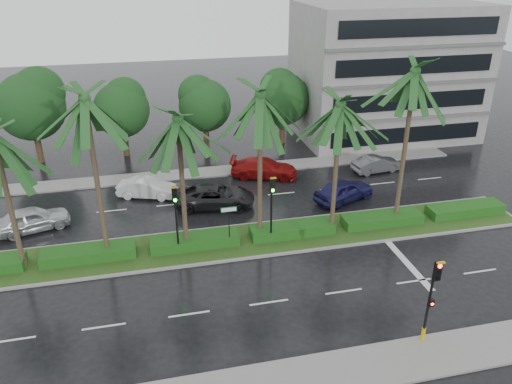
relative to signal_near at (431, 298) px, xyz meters
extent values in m
plane|color=black|center=(-6.00, 9.39, -2.50)|extent=(120.00, 120.00, 0.00)
cube|color=gray|center=(-6.00, -0.81, -2.44)|extent=(40.00, 2.40, 0.12)
cube|color=gray|center=(-6.00, 21.39, -2.44)|extent=(40.00, 2.00, 0.12)
cube|color=gray|center=(-6.00, 10.39, -2.43)|extent=(36.00, 4.00, 0.14)
cube|color=#254717|center=(-6.00, 10.39, -2.36)|extent=(35.60, 3.70, 0.02)
cube|color=#1D4513|center=(-15.00, 10.39, -2.05)|extent=(5.20, 1.40, 0.60)
cube|color=#1D4513|center=(-9.00, 10.39, -2.05)|extent=(5.20, 1.40, 0.60)
cube|color=#1D4513|center=(-3.00, 10.39, -2.05)|extent=(5.20, 1.40, 0.60)
cube|color=#1D4513|center=(3.00, 10.39, -2.05)|extent=(5.20, 1.40, 0.60)
cube|color=#1D4513|center=(9.00, 10.39, -2.05)|extent=(5.20, 1.40, 0.60)
cube|color=silver|center=(-18.00, 4.39, -2.50)|extent=(2.00, 0.12, 0.01)
cube|color=silver|center=(-18.00, 16.39, -2.50)|extent=(2.00, 0.12, 0.01)
cube|color=silver|center=(-14.00, 4.39, -2.50)|extent=(2.00, 0.12, 0.01)
cube|color=silver|center=(-14.00, 16.39, -2.50)|extent=(2.00, 0.12, 0.01)
cube|color=silver|center=(-10.00, 4.39, -2.50)|extent=(2.00, 0.12, 0.01)
cube|color=silver|center=(-10.00, 16.39, -2.50)|extent=(2.00, 0.12, 0.01)
cube|color=silver|center=(-6.00, 4.39, -2.50)|extent=(2.00, 0.12, 0.01)
cube|color=silver|center=(-6.00, 16.39, -2.50)|extent=(2.00, 0.12, 0.01)
cube|color=silver|center=(-2.00, 4.39, -2.50)|extent=(2.00, 0.12, 0.01)
cube|color=silver|center=(-2.00, 16.39, -2.50)|extent=(2.00, 0.12, 0.01)
cube|color=silver|center=(2.00, 4.39, -2.50)|extent=(2.00, 0.12, 0.01)
cube|color=silver|center=(2.00, 16.39, -2.50)|extent=(2.00, 0.12, 0.01)
cube|color=silver|center=(6.00, 4.39, -2.50)|extent=(2.00, 0.12, 0.01)
cube|color=silver|center=(6.00, 16.39, -2.50)|extent=(2.00, 0.12, 0.01)
cube|color=silver|center=(10.00, 16.39, -2.50)|extent=(2.00, 0.12, 0.01)
cube|color=silver|center=(2.50, 6.39, -2.50)|extent=(0.40, 6.00, 0.01)
cylinder|color=#3F3524|center=(-18.50, 10.39, 1.47)|extent=(0.28, 0.28, 7.64)
cylinder|color=#3F3524|center=(-18.50, 10.39, -2.13)|extent=(0.40, 0.40, 0.44)
cylinder|color=#3F3524|center=(-14.00, 10.49, 2.24)|extent=(0.28, 0.28, 9.19)
cylinder|color=#3F3524|center=(-14.00, 10.49, -2.13)|extent=(0.40, 0.40, 0.44)
cylinder|color=#3F3524|center=(-9.50, 10.29, 1.60)|extent=(0.28, 0.28, 7.90)
cylinder|color=#3F3524|center=(-9.50, 10.29, -2.13)|extent=(0.40, 0.40, 0.44)
cylinder|color=#3F3524|center=(-5.00, 10.59, 2.06)|extent=(0.28, 0.28, 8.83)
cylinder|color=#3F3524|center=(-5.00, 10.59, -2.13)|extent=(0.40, 0.40, 0.44)
cylinder|color=#3F3524|center=(-0.50, 10.19, 1.71)|extent=(0.28, 0.28, 8.13)
cylinder|color=#3F3524|center=(-0.50, 10.19, -2.13)|extent=(0.40, 0.40, 0.44)
cylinder|color=#3F3524|center=(4.00, 10.49, 2.49)|extent=(0.28, 0.28, 9.69)
cylinder|color=#3F3524|center=(4.00, 10.49, -2.13)|extent=(0.40, 0.40, 0.44)
cylinder|color=black|center=(0.00, 0.09, -0.68)|extent=(0.12, 0.12, 3.40)
cube|color=black|center=(0.00, -0.09, 1.47)|extent=(0.30, 0.18, 0.90)
cube|color=gold|center=(0.00, -0.21, 1.95)|extent=(0.34, 0.12, 0.06)
cylinder|color=#FF0C05|center=(0.00, -0.19, 1.77)|extent=(0.18, 0.04, 0.18)
cylinder|color=black|center=(0.00, -0.19, 1.47)|extent=(0.18, 0.04, 0.18)
cylinder|color=black|center=(0.00, -0.19, 1.17)|extent=(0.18, 0.04, 0.18)
cylinder|color=gold|center=(0.00, 0.09, -2.03)|extent=(0.18, 0.18, 0.70)
cube|color=black|center=(0.00, -0.07, -0.18)|extent=(0.22, 0.16, 0.32)
cylinder|color=#FF0C05|center=(0.00, -0.16, -0.18)|extent=(0.12, 0.03, 0.12)
cylinder|color=black|center=(-10.00, 9.79, -0.65)|extent=(0.12, 0.12, 3.40)
cube|color=black|center=(-10.00, 9.61, 1.50)|extent=(0.30, 0.18, 0.90)
cube|color=gold|center=(-10.00, 9.49, 1.98)|extent=(0.34, 0.12, 0.06)
cylinder|color=black|center=(-10.00, 9.51, 1.80)|extent=(0.18, 0.04, 0.18)
cylinder|color=black|center=(-10.00, 9.51, 1.50)|extent=(0.18, 0.04, 0.18)
cylinder|color=#0CE519|center=(-10.00, 9.51, 1.20)|extent=(0.18, 0.04, 0.18)
cylinder|color=black|center=(-4.50, 9.79, -0.65)|extent=(0.12, 0.12, 3.40)
cube|color=black|center=(-4.50, 9.61, 1.50)|extent=(0.30, 0.18, 0.90)
cube|color=gold|center=(-4.50, 9.49, 1.98)|extent=(0.34, 0.12, 0.06)
cylinder|color=black|center=(-4.50, 9.51, 1.80)|extent=(0.18, 0.04, 0.18)
cylinder|color=black|center=(-4.50, 9.51, 1.50)|extent=(0.18, 0.04, 0.18)
cylinder|color=#0CE519|center=(-4.50, 9.51, 1.20)|extent=(0.18, 0.04, 0.18)
cylinder|color=black|center=(-7.00, 9.89, -1.05)|extent=(0.06, 0.06, 2.60)
cube|color=#0C5926|center=(-7.00, 9.86, 0.10)|extent=(0.95, 0.04, 0.30)
cube|color=white|center=(-7.00, 9.84, 0.10)|extent=(0.85, 0.01, 0.22)
cylinder|color=#382C19|center=(-20.00, 26.89, -1.18)|extent=(0.52, 0.52, 2.64)
sphere|color=#143717|center=(-20.00, 26.89, 2.26)|extent=(5.44, 5.44, 5.44)
sphere|color=#143717|center=(-20.00, 27.19, 3.31)|extent=(4.08, 4.08, 4.08)
cylinder|color=#382C19|center=(-13.00, 26.89, -1.38)|extent=(0.52, 0.52, 2.25)
sphere|color=#143717|center=(-13.00, 26.89, 1.54)|extent=(4.62, 4.62, 4.62)
sphere|color=#143717|center=(-13.00, 27.19, 2.44)|extent=(3.47, 3.47, 3.47)
cylinder|color=#382C19|center=(-6.00, 26.89, -1.40)|extent=(0.52, 0.52, 2.21)
sphere|color=#143717|center=(-6.00, 26.89, 1.47)|extent=(4.54, 4.54, 4.54)
sphere|color=#143717|center=(-6.00, 27.19, 2.36)|extent=(3.41, 3.41, 3.41)
cylinder|color=#382C19|center=(1.00, 26.89, -1.36)|extent=(0.52, 0.52, 2.29)
sphere|color=#143717|center=(1.00, 26.89, 1.62)|extent=(4.71, 4.71, 4.71)
sphere|color=#143717|center=(1.00, 27.19, 2.54)|extent=(3.53, 3.53, 3.53)
cylinder|color=#382C19|center=(8.00, 26.89, -1.22)|extent=(0.52, 0.52, 2.58)
sphere|color=#143717|center=(8.00, 26.89, 2.13)|extent=(5.30, 5.30, 5.30)
sphere|color=#143717|center=(8.00, 27.19, 3.16)|extent=(3.98, 3.98, 3.98)
cube|color=gray|center=(11.00, 27.39, 3.50)|extent=(16.00, 10.00, 12.00)
imported|color=silver|center=(-18.70, 14.82, -1.73)|extent=(3.02, 4.85, 1.54)
imported|color=silver|center=(-11.50, 18.07, -1.81)|extent=(2.73, 4.43, 1.38)
imported|color=black|center=(-7.00, 15.51, -1.75)|extent=(3.30, 5.74, 1.51)
imported|color=maroon|center=(-2.50, 19.65, -1.75)|extent=(3.61, 5.59, 1.51)
imported|color=#1B1B51|center=(2.00, 14.37, -1.73)|extent=(3.36, 4.89, 1.55)
imported|color=#4E4F52|center=(6.50, 18.61, -1.85)|extent=(1.90, 4.13, 1.31)
camera|label=1|loc=(-11.18, -15.11, 13.29)|focal=35.00mm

